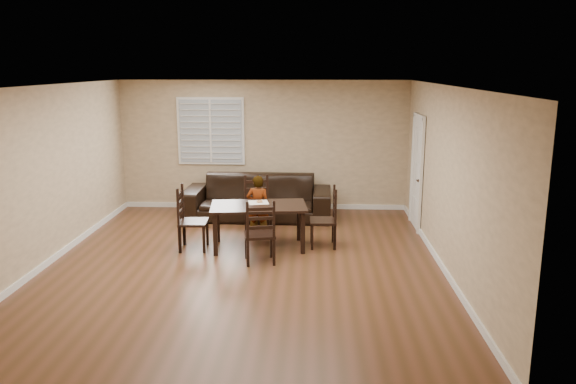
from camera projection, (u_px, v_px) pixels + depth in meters
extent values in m
plane|color=#58301E|center=(244.00, 264.00, 8.62)|extent=(7.00, 7.00, 0.00)
cube|color=#CFB48C|center=(264.00, 145.00, 11.74)|extent=(6.00, 0.04, 2.70)
cube|color=#CFB48C|center=(193.00, 256.00, 4.92)|extent=(6.00, 0.04, 2.70)
cube|color=#CFB48C|center=(45.00, 176.00, 8.46)|extent=(0.04, 7.00, 2.70)
cube|color=#CFB48C|center=(447.00, 180.00, 8.19)|extent=(0.04, 7.00, 2.70)
cube|color=white|center=(241.00, 86.00, 8.03)|extent=(6.00, 7.00, 0.04)
cube|color=white|center=(211.00, 131.00, 11.67)|extent=(1.40, 0.08, 1.40)
cube|color=white|center=(417.00, 174.00, 10.41)|extent=(0.06, 0.94, 2.05)
cylinder|color=#332114|center=(418.00, 181.00, 10.13)|extent=(0.06, 0.06, 0.02)
cube|color=white|center=(264.00, 206.00, 12.01)|extent=(6.00, 0.03, 0.10)
cube|color=white|center=(54.00, 258.00, 8.75)|extent=(0.03, 7.00, 0.10)
cube|color=white|center=(441.00, 264.00, 8.48)|extent=(0.03, 7.00, 0.10)
cube|color=black|center=(259.00, 206.00, 9.26)|extent=(1.66, 1.06, 0.04)
cube|color=black|center=(215.00, 235.00, 8.94)|extent=(0.08, 0.08, 0.69)
cube|color=black|center=(303.00, 233.00, 9.04)|extent=(0.08, 0.08, 0.69)
cube|color=black|center=(218.00, 223.00, 9.64)|extent=(0.08, 0.08, 0.69)
cube|color=black|center=(299.00, 221.00, 9.74)|extent=(0.08, 0.08, 0.69)
cube|color=black|center=(258.00, 209.00, 10.17)|extent=(0.55, 0.53, 0.04)
cube|color=black|center=(257.00, 202.00, 10.35)|extent=(0.46, 0.14, 1.04)
cube|color=black|center=(248.00, 224.00, 10.01)|extent=(0.05, 0.05, 0.42)
cube|color=black|center=(270.00, 223.00, 10.08)|extent=(0.05, 0.05, 0.42)
cube|color=black|center=(246.00, 219.00, 10.37)|extent=(0.05, 0.05, 0.42)
cube|color=black|center=(268.00, 218.00, 10.44)|extent=(0.05, 0.05, 0.42)
cube|color=black|center=(260.00, 235.00, 8.62)|extent=(0.53, 0.51, 0.04)
cube|color=black|center=(261.00, 234.00, 8.42)|extent=(0.46, 0.13, 1.02)
cube|color=black|center=(271.00, 245.00, 8.88)|extent=(0.05, 0.05, 0.42)
cube|color=black|center=(246.00, 246.00, 8.82)|extent=(0.05, 0.05, 0.42)
cube|color=black|center=(274.00, 252.00, 8.53)|extent=(0.05, 0.05, 0.42)
cube|color=black|center=(248.00, 253.00, 8.47)|extent=(0.05, 0.05, 0.42)
cube|color=black|center=(194.00, 222.00, 9.24)|extent=(0.48, 0.51, 0.04)
cube|color=black|center=(181.00, 218.00, 9.22)|extent=(0.07, 0.48, 1.07)
cube|color=black|center=(204.00, 240.00, 9.09)|extent=(0.05, 0.05, 0.44)
cube|color=black|center=(207.00, 232.00, 9.50)|extent=(0.05, 0.05, 0.44)
cube|color=black|center=(180.00, 240.00, 9.09)|extent=(0.05, 0.05, 0.44)
cube|color=black|center=(185.00, 233.00, 9.50)|extent=(0.05, 0.05, 0.44)
cube|color=black|center=(323.00, 221.00, 9.39)|extent=(0.44, 0.47, 0.04)
cube|color=black|center=(335.00, 217.00, 9.37)|extent=(0.05, 0.46, 1.02)
cube|color=black|center=(312.00, 231.00, 9.64)|extent=(0.04, 0.04, 0.42)
cube|color=black|center=(312.00, 238.00, 9.25)|extent=(0.04, 0.04, 0.42)
cube|color=black|center=(333.00, 231.00, 9.63)|extent=(0.04, 0.04, 0.42)
cube|color=black|center=(334.00, 238.00, 9.24)|extent=(0.04, 0.04, 0.42)
imported|color=gray|center=(258.00, 207.00, 9.84)|extent=(0.43, 0.30, 1.12)
cube|color=beige|center=(258.00, 202.00, 9.42)|extent=(0.39, 0.39, 0.00)
torus|color=#BE7C44|center=(260.00, 201.00, 9.42)|extent=(0.10, 0.10, 0.03)
torus|color=silver|center=(260.00, 201.00, 9.42)|extent=(0.09, 0.09, 0.02)
imported|color=black|center=(258.00, 197.00, 11.17)|extent=(2.92, 1.19, 0.85)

